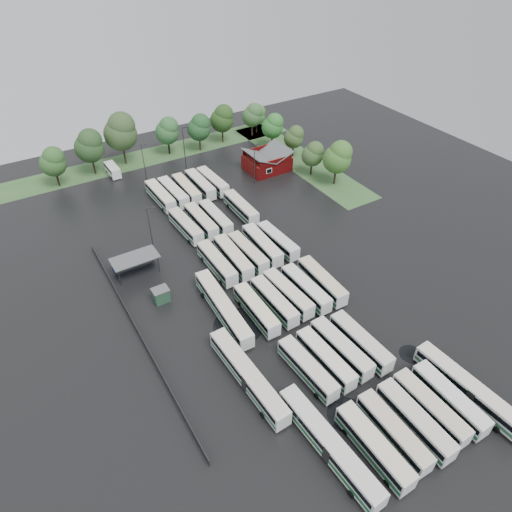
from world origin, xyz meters
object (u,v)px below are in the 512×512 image
artic_bus_east (469,390)px  brick_building (267,163)px  minibus (113,170)px  artic_bus_west_a (329,444)px

artic_bus_east → brick_building: bearing=77.2°
brick_building → artic_bus_east: bearing=-99.9°
artic_bus_east → minibus: (-21.34, 86.46, -0.25)m
brick_building → minibus: bearing=152.9°
brick_building → minibus: brick_building is taller
artic_bus_west_a → brick_building: bearing=61.2°
artic_bus_west_a → minibus: (-0.38, 82.79, -0.32)m
artic_bus_east → minibus: artic_bus_east is taller
brick_building → artic_bus_east: brick_building is taller
brick_building → minibus: (-33.42, 17.09, -0.42)m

